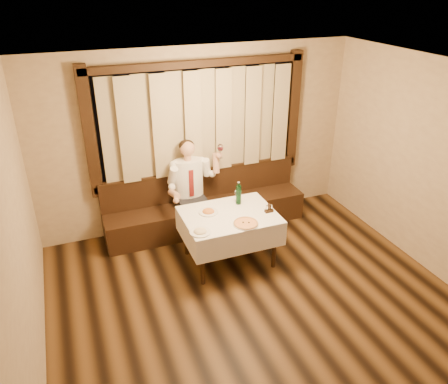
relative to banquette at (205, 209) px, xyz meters
name	(u,v)px	position (x,y,z in m)	size (l,w,h in m)	color
room	(253,187)	(0.00, -1.75, 1.19)	(5.01, 6.01, 2.81)	black
banquette	(205,209)	(0.00, 0.00, 0.00)	(3.20, 0.61, 0.94)	black
dining_table	(229,221)	(0.00, -1.02, 0.34)	(1.27, 0.97, 0.76)	black
pizza	(246,223)	(0.10, -1.35, 0.46)	(0.34, 0.34, 0.04)	white
pasta_red	(208,210)	(-0.25, -0.88, 0.48)	(0.27, 0.27, 0.09)	white
pasta_cream	(200,230)	(-0.52, -1.33, 0.48)	(0.27, 0.27, 0.09)	white
green_bottle	(239,195)	(0.23, -0.79, 0.59)	(0.07, 0.07, 0.34)	#0F471E
table_wine_glass	(237,193)	(0.24, -0.73, 0.59)	(0.07, 0.07, 0.20)	white
cruet_caddy	(269,209)	(0.53, -1.16, 0.49)	(0.12, 0.06, 0.12)	black
seated_man	(191,183)	(-0.26, -0.09, 0.55)	(0.85, 0.63, 1.50)	black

